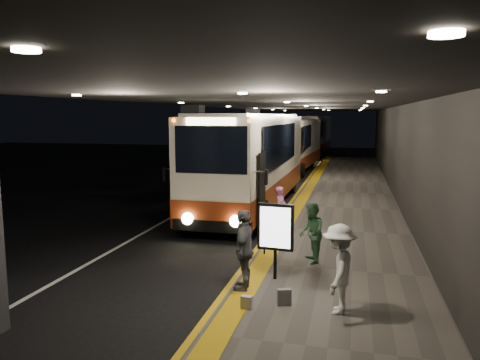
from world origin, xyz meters
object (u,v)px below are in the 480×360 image
at_px(coach_main, 253,164).
at_px(bag_polka, 284,297).
at_px(passenger_waiting_grey, 244,250).
at_px(bag_plain, 246,302).
at_px(coach_second, 293,147).
at_px(passenger_waiting_green, 311,233).
at_px(passenger_waiting_white, 339,269).
at_px(passenger_boarding, 281,210).
at_px(stanchion_post, 264,234).
at_px(coach_third, 313,137).
at_px(info_sign, 275,229).

distance_m(coach_main, bag_polka, 11.21).
xyz_separation_m(passenger_waiting_grey, bag_plain, (0.29, -1.03, -0.77)).
relative_size(coach_main, passenger_waiting_grey, 7.01).
xyz_separation_m(coach_second, passenger_waiting_green, (3.21, -21.48, -0.79)).
relative_size(passenger_waiting_white, bag_plain, 6.53).
relative_size(coach_second, passenger_waiting_green, 7.34).
bearing_deg(passenger_waiting_green, bag_plain, -32.01).
relative_size(passenger_boarding, stanchion_post, 1.31).
xyz_separation_m(coach_third, stanchion_post, (1.71, -35.33, -1.10)).
distance_m(passenger_waiting_white, passenger_waiting_grey, 2.20).
bearing_deg(passenger_waiting_green, passenger_waiting_white, -0.77).
relative_size(coach_third, stanchion_post, 10.61).
bearing_deg(coach_second, coach_third, 92.65).
xyz_separation_m(passenger_boarding, stanchion_post, (-0.06, -2.59, -0.18)).
bearing_deg(bag_plain, coach_main, 101.37).
xyz_separation_m(coach_main, passenger_waiting_white, (3.99, -10.80, -0.85)).
relative_size(passenger_waiting_green, stanchion_post, 1.38).
relative_size(passenger_waiting_grey, bag_plain, 6.69).
distance_m(coach_third, passenger_waiting_green, 35.91).
relative_size(passenger_boarding, passenger_waiting_grey, 0.84).
xyz_separation_m(coach_third, passenger_waiting_grey, (1.76, -38.02, -0.78)).
distance_m(passenger_waiting_grey, stanchion_post, 2.71).
bearing_deg(passenger_waiting_grey, passenger_waiting_green, 147.57).
relative_size(passenger_waiting_grey, bag_polka, 5.26).
height_order(bag_polka, info_sign, info_sign).
height_order(coach_third, passenger_waiting_green, coach_third).
xyz_separation_m(passenger_waiting_green, passenger_waiting_grey, (-1.27, -2.25, 0.11)).
bearing_deg(coach_second, coach_main, -86.54).
xyz_separation_m(coach_main, coach_third, (0.18, 27.99, -0.05)).
distance_m(info_sign, stanchion_post, 2.07).
relative_size(bag_polka, stanchion_post, 0.30).
bearing_deg(stanchion_post, passenger_boarding, 88.77).
xyz_separation_m(passenger_boarding, passenger_waiting_white, (2.05, -6.04, 0.12)).
distance_m(coach_second, passenger_waiting_white, 24.84).
height_order(passenger_waiting_green, bag_plain, passenger_waiting_green).
bearing_deg(bag_polka, passenger_waiting_grey, 145.53).
bearing_deg(passenger_waiting_green, stanchion_post, -123.75).
relative_size(bag_plain, stanchion_post, 0.23).
distance_m(passenger_waiting_green, bag_polka, 3.01).
distance_m(passenger_waiting_green, stanchion_post, 1.41).
distance_m(coach_third, bag_polka, 38.83).
xyz_separation_m(coach_third, info_sign, (2.32, -37.21, -0.47)).
bearing_deg(stanchion_post, bag_plain, -84.77).
bearing_deg(coach_main, stanchion_post, -74.97).
height_order(passenger_waiting_green, info_sign, info_sign).
height_order(passenger_waiting_grey, bag_polka, passenger_waiting_grey).
relative_size(coach_main, passenger_waiting_green, 7.98).
xyz_separation_m(coach_main, passenger_boarding, (1.94, -4.76, -0.97)).
bearing_deg(coach_main, passenger_waiting_grey, -78.45).
height_order(passenger_waiting_green, bag_polka, passenger_waiting_green).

